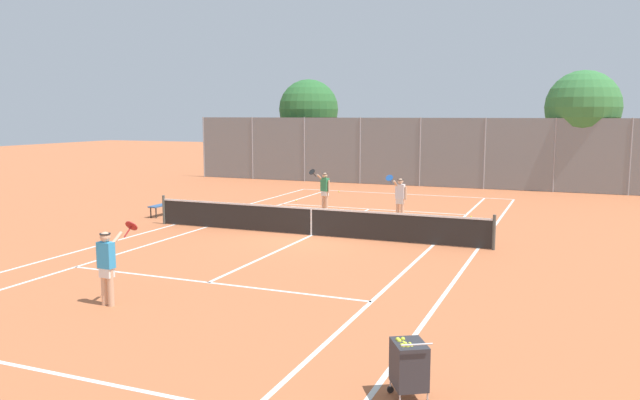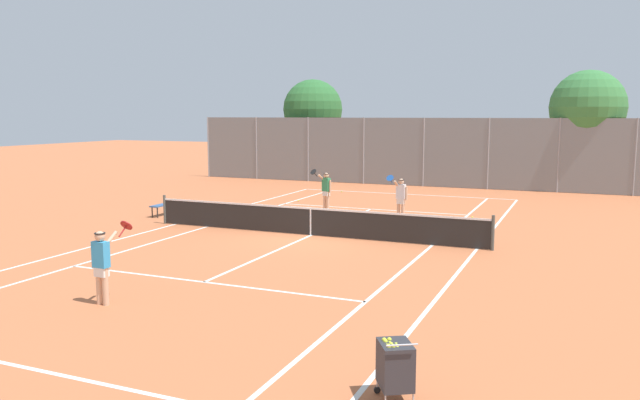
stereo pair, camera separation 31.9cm
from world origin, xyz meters
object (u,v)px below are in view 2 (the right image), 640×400
at_px(ball_cart, 395,365).
at_px(loose_tennis_ball_1, 326,207).
at_px(tennis_net, 311,221).
at_px(tree_behind_left, 314,111).
at_px(player_near_side, 102,262).
at_px(tree_behind_right, 588,110).
at_px(player_far_left, 326,189).
at_px(loose_tennis_ball_2, 342,192).
at_px(loose_tennis_ball_0, 298,201).
at_px(loose_tennis_ball_3, 472,217).
at_px(courtside_bench, 165,205).
at_px(player_far_right, 401,196).

relative_size(ball_cart, loose_tennis_ball_1, 14.58).
distance_m(tennis_net, tree_behind_left, 20.41).
distance_m(player_near_side, loose_tennis_ball_1, 14.89).
bearing_deg(tree_behind_left, tree_behind_right, -3.95).
height_order(player_far_left, tree_behind_left, tree_behind_left).
distance_m(loose_tennis_ball_2, tree_behind_left, 9.48).
height_order(loose_tennis_ball_2, tree_behind_right, tree_behind_right).
relative_size(tennis_net, loose_tennis_ball_0, 181.82).
bearing_deg(loose_tennis_ball_0, tennis_net, -62.14).
height_order(loose_tennis_ball_1, loose_tennis_ball_3, same).
xyz_separation_m(player_far_left, courtside_bench, (-5.50, -3.76, -0.52)).
relative_size(tennis_net, tree_behind_left, 1.91).
bearing_deg(tree_behind_right, loose_tennis_ball_2, -152.86).
distance_m(loose_tennis_ball_1, tree_behind_right, 15.85).
relative_size(player_far_left, loose_tennis_ball_1, 26.88).
relative_size(ball_cart, loose_tennis_ball_3, 14.58).
bearing_deg(player_far_left, player_near_side, -87.31).
distance_m(player_near_side, player_far_right, 13.28).
bearing_deg(loose_tennis_ball_3, player_far_left, -176.17).
height_order(tennis_net, player_far_left, player_far_left).
height_order(loose_tennis_ball_3, tree_behind_left, tree_behind_left).
bearing_deg(loose_tennis_ball_2, tree_behind_left, 123.27).
height_order(player_near_side, loose_tennis_ball_0, player_near_side).
height_order(loose_tennis_ball_1, courtside_bench, courtside_bench).
bearing_deg(ball_cart, courtside_bench, 137.06).
bearing_deg(player_far_right, tree_behind_right, 63.78).
bearing_deg(loose_tennis_ball_0, player_near_side, -79.79).
bearing_deg(tree_behind_right, player_far_left, -129.95).
bearing_deg(loose_tennis_ball_2, player_near_side, -83.60).
relative_size(loose_tennis_ball_1, courtside_bench, 0.04).
height_order(player_near_side, tree_behind_left, tree_behind_left).
relative_size(tennis_net, player_far_left, 6.76).
bearing_deg(ball_cart, loose_tennis_ball_2, 112.83).
xyz_separation_m(tennis_net, player_far_left, (-1.65, 5.34, 0.42)).
bearing_deg(tree_behind_right, tree_behind_left, 176.05).
height_order(player_far_right, loose_tennis_ball_2, player_far_right).
xyz_separation_m(player_far_right, loose_tennis_ball_0, (-5.82, 3.15, -0.89)).
distance_m(loose_tennis_ball_2, courtside_bench, 10.53).
bearing_deg(loose_tennis_ball_3, tree_behind_left, 134.10).
bearing_deg(player_far_right, player_far_left, 162.47).
bearing_deg(loose_tennis_ball_0, courtside_bench, -119.38).
relative_size(player_far_left, loose_tennis_ball_0, 26.88).
bearing_deg(player_far_left, loose_tennis_ball_2, 104.83).
height_order(tennis_net, tree_behind_right, tree_behind_right).
height_order(courtside_bench, tree_behind_left, tree_behind_left).
bearing_deg(tree_behind_right, loose_tennis_ball_1, -132.62).
height_order(loose_tennis_ball_2, courtside_bench, courtside_bench).
bearing_deg(loose_tennis_ball_0, loose_tennis_ball_1, -33.56).
bearing_deg(player_far_right, loose_tennis_ball_3, 31.69).
xyz_separation_m(tennis_net, tree_behind_right, (8.39, 17.32, 3.77)).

